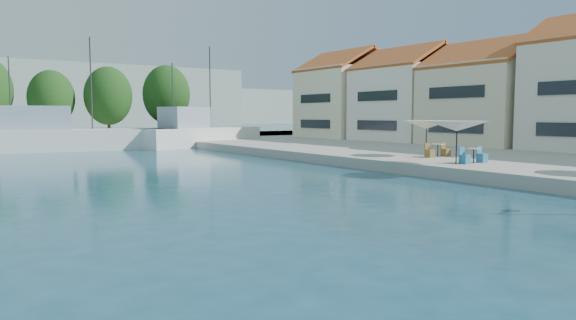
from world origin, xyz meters
TOP-DOWN VIEW (x-y plane):
  - quay_right at (22.00, 30.00)m, footprint 32.00×92.00m
  - quay_far at (-8.00, 67.00)m, footprint 90.00×16.00m
  - hill_east at (40.00, 180.00)m, footprint 140.00×40.00m
  - building_04 at (24.00, 33.00)m, footprint 9.00×8.80m
  - building_05 at (24.00, 42.00)m, footprint 8.40×8.80m
  - building_06 at (24.00, 51.00)m, footprint 9.00×8.80m
  - trawler_03 at (-4.66, 54.45)m, footprint 18.38×7.12m
  - trawler_04 at (7.26, 53.46)m, footprint 14.27×8.09m
  - tree_06 at (-2.95, 70.60)m, footprint 5.08×5.08m
  - tree_07 at (3.04, 69.34)m, footprint 5.49×5.49m
  - tree_08 at (10.19, 69.35)m, footprint 5.86×5.86m
  - umbrella_white at (7.76, 23.57)m, footprint 3.11×3.11m
  - umbrella_cream at (10.68, 28.03)m, footprint 2.86×2.86m
  - cafe_table_02 at (8.88, 23.37)m, footprint 1.82×0.70m
  - cafe_table_03 at (10.49, 26.98)m, footprint 1.82×0.70m

SIDE VIEW (x-z plane):
  - quay_right at x=22.00m, z-range 0.00..0.60m
  - quay_far at x=-8.00m, z-range 0.00..0.60m
  - cafe_table_02 at x=8.88m, z-range 0.51..1.27m
  - cafe_table_03 at x=10.49m, z-range 0.51..1.27m
  - trawler_03 at x=-4.66m, z-range -4.03..6.17m
  - trawler_04 at x=7.26m, z-range -4.03..6.17m
  - umbrella_cream at x=10.68m, z-range 1.40..3.51m
  - umbrella_white at x=7.76m, z-range 1.42..3.57m
  - tree_06 at x=-2.95m, z-range 1.18..8.70m
  - building_04 at x=24.00m, z-range 0.42..9.62m
  - building_05 at x=24.00m, z-range 0.41..10.11m
  - tree_07 at x=3.04m, z-range 1.23..9.35m
  - building_06 at x=24.00m, z-range 0.40..10.60m
  - tree_08 at x=10.19m, z-range 1.27..9.94m
  - hill_east at x=40.00m, z-range 0.00..12.00m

